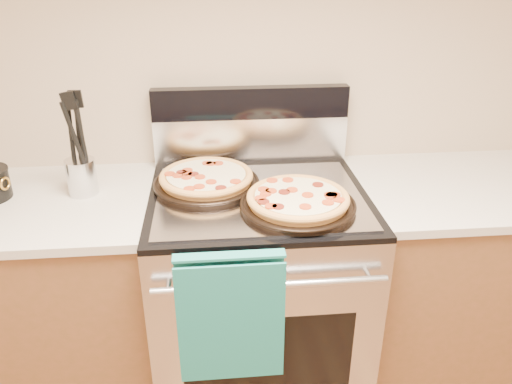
{
  "coord_description": "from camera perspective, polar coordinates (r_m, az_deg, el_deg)",
  "views": [
    {
      "loc": [
        -0.16,
        0.08,
        1.68
      ],
      "look_at": [
        -0.02,
        1.55,
        0.97
      ],
      "focal_mm": 35.0,
      "sensor_mm": 36.0,
      "label": 1
    }
  ],
  "objects": [
    {
      "name": "wall_back",
      "position": [
        1.95,
        -0.75,
        15.88
      ],
      "size": [
        4.0,
        0.0,
        4.0
      ],
      "primitive_type": "plane",
      "rotation": [
        1.57,
        0.0,
        0.0
      ],
      "color": "#C4A88D",
      "rests_on": "ground"
    },
    {
      "name": "range_body",
      "position": [
        2.0,
        0.25,
        -12.4
      ],
      "size": [
        0.76,
        0.68,
        0.9
      ],
      "primitive_type": "cube",
      "color": "#B7B7BC",
      "rests_on": "ground"
    },
    {
      "name": "oven_window",
      "position": [
        1.75,
        1.39,
        -19.15
      ],
      "size": [
        0.56,
        0.01,
        0.4
      ],
      "primitive_type": "cube",
      "color": "black",
      "rests_on": "range_body"
    },
    {
      "name": "cooktop",
      "position": [
        1.75,
        0.28,
        -0.46
      ],
      "size": [
        0.76,
        0.68,
        0.02
      ],
      "primitive_type": "cube",
      "color": "black",
      "rests_on": "range_body"
    },
    {
      "name": "backsplash_lower",
      "position": [
        2.0,
        -0.6,
        6.03
      ],
      "size": [
        0.76,
        0.06,
        0.18
      ],
      "primitive_type": "cube",
      "color": "silver",
      "rests_on": "cooktop"
    },
    {
      "name": "backsplash_upper",
      "position": [
        1.95,
        -0.62,
        10.18
      ],
      "size": [
        0.76,
        0.06,
        0.12
      ],
      "primitive_type": "cube",
      "color": "black",
      "rests_on": "backsplash_lower"
    },
    {
      "name": "oven_handle",
      "position": [
        1.49,
        1.72,
        -10.63
      ],
      "size": [
        0.7,
        0.03,
        0.03
      ],
      "primitive_type": "cylinder",
      "rotation": [
        0.0,
        1.57,
        0.0
      ],
      "color": "silver",
      "rests_on": "range_body"
    },
    {
      "name": "dish_towel",
      "position": [
        1.54,
        -2.9,
        -13.87
      ],
      "size": [
        0.32,
        0.05,
        0.42
      ],
      "primitive_type": null,
      "color": "#1A866D",
      "rests_on": "oven_handle"
    },
    {
      "name": "foil_sheet",
      "position": [
        1.72,
        0.37,
        -0.51
      ],
      "size": [
        0.7,
        0.55,
        0.01
      ],
      "primitive_type": "cube",
      "color": "gray",
      "rests_on": "cooktop"
    },
    {
      "name": "cabinet_left",
      "position": [
        2.15,
        -24.54,
        -12.4
      ],
      "size": [
        1.0,
        0.62,
        0.88
      ],
      "primitive_type": "cube",
      "color": "brown",
      "rests_on": "ground"
    },
    {
      "name": "countertop_left",
      "position": [
        1.92,
        -26.98,
        -1.51
      ],
      "size": [
        1.02,
        0.64,
        0.03
      ],
      "primitive_type": "cube",
      "color": "#B8B1A5",
      "rests_on": "cabinet_left"
    },
    {
      "name": "cabinet_right",
      "position": [
        2.27,
        23.21,
        -9.86
      ],
      "size": [
        1.0,
        0.62,
        0.88
      ],
      "primitive_type": "cube",
      "color": "brown",
      "rests_on": "ground"
    },
    {
      "name": "countertop_right",
      "position": [
        2.06,
        25.37,
        0.59
      ],
      "size": [
        1.02,
        0.64,
        0.03
      ],
      "primitive_type": "cube",
      "color": "#B8B1A5",
      "rests_on": "cabinet_right"
    },
    {
      "name": "pepperoni_pizza_back",
      "position": [
        1.79,
        -5.69,
        1.47
      ],
      "size": [
        0.45,
        0.45,
        0.05
      ],
      "primitive_type": null,
      "rotation": [
        0.0,
        0.0,
        0.22
      ],
      "color": "#BF7D3A",
      "rests_on": "foil_sheet"
    },
    {
      "name": "pepperoni_pizza_front",
      "position": [
        1.63,
        4.81,
        -0.99
      ],
      "size": [
        0.45,
        0.45,
        0.05
      ],
      "primitive_type": null,
      "rotation": [
        0.0,
        0.0,
        -0.24
      ],
      "color": "#BF7D3A",
      "rests_on": "foil_sheet"
    },
    {
      "name": "utensil_crock",
      "position": [
        1.85,
        -19.29,
        1.65
      ],
      "size": [
        0.13,
        0.13,
        0.13
      ],
      "primitive_type": "cylinder",
      "rotation": [
        0.0,
        0.0,
        0.34
      ],
      "color": "silver",
      "rests_on": "countertop_left"
    }
  ]
}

